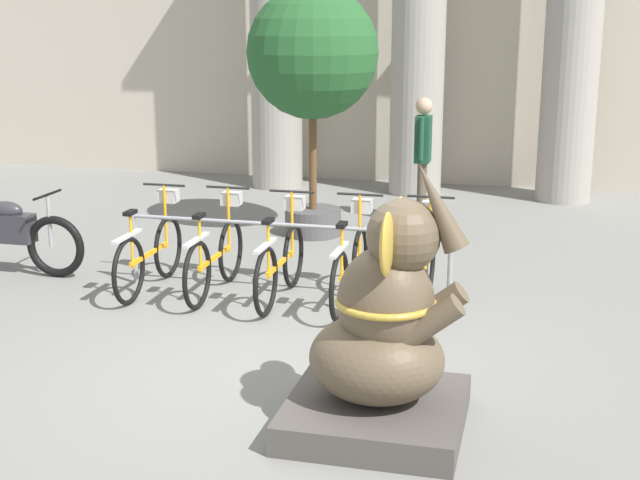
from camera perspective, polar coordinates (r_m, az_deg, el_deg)
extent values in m
plane|color=slate|center=(7.39, -2.53, -8.36)|extent=(60.00, 60.00, 0.00)
cube|color=#BCB29E|center=(15.25, 6.93, 14.87)|extent=(20.00, 0.20, 6.00)
cylinder|color=gray|center=(14.76, -2.84, 13.03)|extent=(0.84, 0.84, 5.00)
cylinder|color=gray|center=(14.26, 6.33, 12.91)|extent=(0.84, 0.84, 5.00)
cylinder|color=gray|center=(14.13, 15.90, 12.45)|extent=(0.84, 0.84, 5.00)
cylinder|color=gray|center=(9.77, -11.77, -0.61)|extent=(0.05, 0.05, 0.75)
cylinder|color=gray|center=(8.87, 8.31, -2.01)|extent=(0.05, 0.05, 0.75)
cylinder|color=gray|center=(9.08, -2.25, 0.98)|extent=(3.48, 0.04, 0.04)
torus|color=black|center=(9.95, -9.69, -0.43)|extent=(0.05, 0.69, 0.69)
torus|color=black|center=(9.10, -12.14, -1.95)|extent=(0.05, 0.69, 0.69)
cube|color=orange|center=(9.51, -10.88, -0.87)|extent=(0.04, 0.87, 0.04)
cube|color=#BCBCBC|center=(9.01, -12.26, 0.24)|extent=(0.06, 0.57, 0.03)
cylinder|color=orange|center=(9.12, -11.96, -0.10)|extent=(0.03, 0.03, 0.56)
cube|color=black|center=(9.05, -12.06, 1.72)|extent=(0.08, 0.18, 0.04)
cylinder|color=orange|center=(9.83, -9.87, 1.49)|extent=(0.03, 0.03, 0.70)
cylinder|color=black|center=(9.76, -9.96, 3.49)|extent=(0.48, 0.03, 0.03)
cube|color=#BCBCBC|center=(9.88, -9.69, 2.81)|extent=(0.20, 0.16, 0.14)
torus|color=black|center=(9.72, -5.73, -0.65)|extent=(0.05, 0.69, 0.69)
torus|color=black|center=(8.84, -7.86, -2.25)|extent=(0.05, 0.69, 0.69)
cube|color=orange|center=(9.26, -6.76, -1.12)|extent=(0.04, 0.87, 0.04)
cube|color=#BCBCBC|center=(8.75, -7.94, 0.00)|extent=(0.06, 0.57, 0.03)
cylinder|color=orange|center=(8.86, -7.69, -0.34)|extent=(0.03, 0.03, 0.56)
cube|color=black|center=(8.78, -7.75, 1.54)|extent=(0.08, 0.18, 0.04)
cylinder|color=orange|center=(9.59, -5.87, 1.31)|extent=(0.03, 0.03, 0.70)
cylinder|color=black|center=(9.52, -5.92, 3.36)|extent=(0.48, 0.03, 0.03)
cube|color=#BCBCBC|center=(9.64, -5.70, 2.66)|extent=(0.20, 0.16, 0.14)
torus|color=black|center=(9.46, -1.72, -1.00)|extent=(0.05, 0.69, 0.69)
torus|color=black|center=(8.57, -3.49, -2.68)|extent=(0.05, 0.69, 0.69)
cube|color=orange|center=(9.00, -2.56, -1.49)|extent=(0.04, 0.87, 0.04)
cube|color=#BCBCBC|center=(8.47, -3.53, -0.36)|extent=(0.06, 0.57, 0.03)
cylinder|color=orange|center=(8.58, -3.32, -0.72)|extent=(0.03, 0.03, 0.56)
cube|color=black|center=(8.51, -3.35, 1.22)|extent=(0.08, 0.18, 0.04)
cylinder|color=orange|center=(9.34, -1.80, 1.01)|extent=(0.03, 0.03, 0.70)
cylinder|color=black|center=(9.26, -1.82, 3.12)|extent=(0.48, 0.03, 0.03)
cube|color=#BCBCBC|center=(9.39, -1.64, 2.40)|extent=(0.20, 0.16, 0.14)
torus|color=black|center=(9.32, 2.58, -1.25)|extent=(0.05, 0.69, 0.69)
torus|color=black|center=(8.41, 1.24, -3.00)|extent=(0.05, 0.69, 0.69)
cube|color=orange|center=(8.85, 1.94, -1.77)|extent=(0.04, 0.87, 0.04)
cube|color=#BCBCBC|center=(8.30, 1.25, -0.64)|extent=(0.06, 0.57, 0.03)
cylinder|color=orange|center=(8.42, 1.40, -0.99)|extent=(0.03, 0.03, 0.56)
cube|color=black|center=(8.35, 1.41, 0.98)|extent=(0.08, 0.18, 0.04)
cylinder|color=orange|center=(9.19, 2.55, 0.79)|extent=(0.03, 0.03, 0.70)
cylinder|color=black|center=(9.12, 2.58, 2.93)|extent=(0.48, 0.03, 0.03)
cube|color=#BCBCBC|center=(9.24, 2.69, 2.20)|extent=(0.20, 0.16, 0.14)
torus|color=black|center=(9.26, 7.01, -1.45)|extent=(0.05, 0.69, 0.69)
torus|color=black|center=(8.34, 6.15, -3.23)|extent=(0.05, 0.69, 0.69)
cube|color=orange|center=(8.78, 6.61, -1.98)|extent=(0.04, 0.87, 0.04)
cube|color=#BCBCBC|center=(8.23, 6.22, -0.85)|extent=(0.06, 0.57, 0.03)
cylinder|color=orange|center=(8.35, 6.30, -1.21)|extent=(0.03, 0.03, 0.56)
cube|color=black|center=(8.28, 6.36, 0.78)|extent=(0.08, 0.18, 0.04)
cylinder|color=orange|center=(9.13, 7.05, 0.60)|extent=(0.03, 0.03, 0.70)
cylinder|color=black|center=(9.06, 7.11, 2.75)|extent=(0.48, 0.03, 0.03)
cube|color=#BCBCBC|center=(9.18, 7.17, 2.02)|extent=(0.20, 0.16, 0.14)
cube|color=#4C4742|center=(6.42, 3.58, -11.01)|extent=(1.23, 1.23, 0.21)
ellipsoid|color=brown|center=(6.26, 3.64, -7.59)|extent=(0.95, 0.84, 0.61)
ellipsoid|color=brown|center=(6.10, 4.21, -3.99)|extent=(0.67, 0.61, 0.78)
sphere|color=brown|center=(5.95, 5.36, 0.28)|extent=(0.50, 0.50, 0.50)
ellipsoid|color=#B79333|center=(6.20, 5.11, 0.87)|extent=(0.08, 0.36, 0.42)
ellipsoid|color=#B79333|center=(5.72, 4.30, -0.28)|extent=(0.08, 0.36, 0.42)
cone|color=brown|center=(5.88, 7.56, 2.18)|extent=(0.43, 0.18, 0.63)
cylinder|color=brown|center=(6.22, 7.22, -4.52)|extent=(0.50, 0.17, 0.44)
cylinder|color=brown|center=(5.96, 6.89, -5.38)|extent=(0.50, 0.17, 0.44)
torus|color=#B79333|center=(6.10, 4.21, -3.99)|extent=(0.70, 0.70, 0.05)
torus|color=black|center=(10.23, -16.57, -0.40)|extent=(0.69, 0.09, 0.69)
cube|color=#2D2D33|center=(10.55, -19.83, 0.78)|extent=(0.82, 0.22, 0.32)
ellipsoid|color=#2D2D33|center=(10.45, -19.46, 1.82)|extent=(0.40, 0.20, 0.20)
cylinder|color=#99999E|center=(10.19, -16.93, 1.14)|extent=(0.04, 0.04, 0.56)
cylinder|color=black|center=(10.13, -17.05, 2.79)|extent=(0.03, 0.55, 0.03)
cylinder|color=brown|center=(12.52, 6.57, 3.12)|extent=(0.11, 0.11, 0.85)
cylinder|color=brown|center=(12.36, 6.47, 2.97)|extent=(0.11, 0.11, 0.85)
cube|color=#19472D|center=(12.32, 6.62, 6.43)|extent=(0.20, 0.32, 0.63)
sphere|color=tan|center=(12.26, 6.68, 8.52)|extent=(0.23, 0.23, 0.23)
cylinder|color=#19472D|center=(12.51, 6.75, 6.69)|extent=(0.07, 0.07, 0.57)
cylinder|color=#19472D|center=(12.12, 6.50, 6.45)|extent=(0.07, 0.07, 0.57)
cylinder|color=#4C4C4C|center=(11.72, -0.45, 1.18)|extent=(0.74, 0.74, 0.35)
cylinder|color=brown|center=(11.55, -0.46, 5.26)|extent=(0.10, 0.10, 1.34)
sphere|color=#235628|center=(11.41, -0.48, 11.91)|extent=(1.67, 1.67, 1.67)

